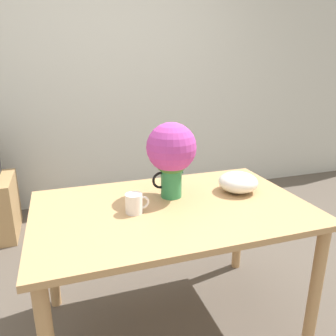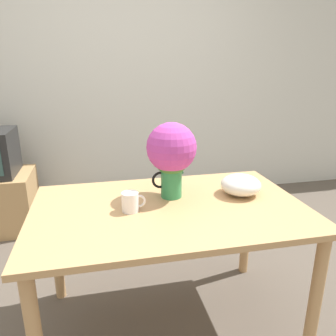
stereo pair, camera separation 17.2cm
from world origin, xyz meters
The scene contains 6 objects.
ground_plane centered at (0.00, 0.00, 0.00)m, with size 12.00×12.00×0.00m, color brown.
wall_back centered at (0.00, 1.85, 1.30)m, with size 8.00×0.05×2.60m.
table centered at (0.07, -0.08, 0.63)m, with size 1.37×0.87×0.73m.
flower_vase centered at (0.11, 0.04, 0.97)m, with size 0.26×0.26×0.40m.
coffee_mug centered at (-0.13, -0.10, 0.78)m, with size 0.12×0.08×0.10m.
white_bowl centered at (0.49, -0.01, 0.78)m, with size 0.22×0.22×0.11m.
Camera 2 is at (-0.26, -1.56, 1.42)m, focal length 35.00 mm.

